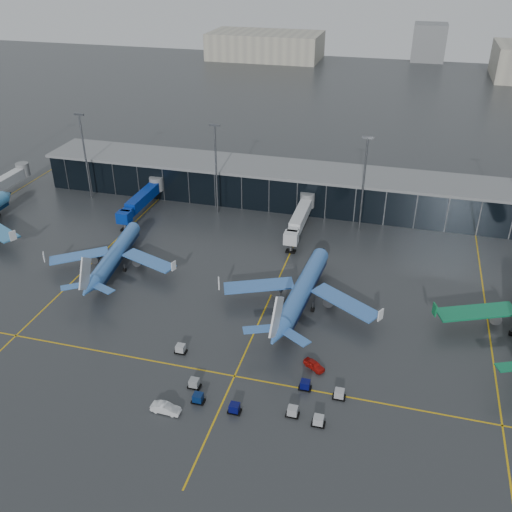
% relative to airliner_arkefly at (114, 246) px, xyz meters
% --- Properties ---
extents(ground, '(600.00, 600.00, 0.00)m').
position_rel_airliner_arkefly_xyz_m(ground, '(28.29, -14.58, -5.62)').
color(ground, '#282B2D').
rests_on(ground, ground).
extents(terminal_pier, '(142.00, 17.00, 10.70)m').
position_rel_airliner_arkefly_xyz_m(terminal_pier, '(28.29, 47.42, -0.20)').
color(terminal_pier, black).
rests_on(terminal_pier, ground).
extents(jet_bridges, '(94.00, 27.50, 7.20)m').
position_rel_airliner_arkefly_xyz_m(jet_bridges, '(-6.71, 28.41, -1.06)').
color(jet_bridges, '#595B60').
rests_on(jet_bridges, ground).
extents(flood_masts, '(203.00, 0.50, 25.50)m').
position_rel_airliner_arkefly_xyz_m(flood_masts, '(33.29, 35.42, 8.19)').
color(flood_masts, '#595B60').
rests_on(flood_masts, ground).
extents(distant_hangars, '(260.00, 71.00, 22.00)m').
position_rel_airliner_arkefly_xyz_m(distant_hangars, '(78.23, 255.50, 3.17)').
color(distant_hangars, '#B2AD99').
rests_on(distant_hangars, ground).
extents(taxi_lines, '(220.00, 120.00, 0.02)m').
position_rel_airliner_arkefly_xyz_m(taxi_lines, '(38.29, -3.97, -5.61)').
color(taxi_lines, gold).
rests_on(taxi_lines, ground).
extents(airliner_arkefly, '(36.62, 40.46, 11.23)m').
position_rel_airliner_arkefly_xyz_m(airliner_arkefly, '(0.00, 0.00, 0.00)').
color(airliner_arkefly, '#3D75C8').
rests_on(airliner_arkefly, ground).
extents(airliner_klm_near, '(38.73, 43.26, 12.45)m').
position_rel_airliner_arkefly_xyz_m(airliner_klm_near, '(45.52, -3.81, 0.61)').
color(airliner_klm_near, '#3B70C3').
rests_on(airliner_klm_near, ground).
extents(baggage_carts, '(32.73, 13.67, 1.70)m').
position_rel_airliner_arkefly_xyz_m(baggage_carts, '(43.40, -33.54, -4.86)').
color(baggage_carts, black).
rests_on(baggage_carts, ground).
extents(mobile_airstair, '(2.33, 3.28, 3.45)m').
position_rel_airliner_arkefly_xyz_m(mobile_airstair, '(44.61, -6.96, -4.85)').
color(mobile_airstair, white).
rests_on(mobile_airstair, ground).
extents(service_van_red, '(4.62, 3.90, 1.49)m').
position_rel_airliner_arkefly_xyz_m(service_van_red, '(51.62, -23.72, -4.87)').
color(service_van_red, '#AF120D').
rests_on(service_van_red, ground).
extents(service_van_white, '(5.06, 1.87, 1.65)m').
position_rel_airliner_arkefly_xyz_m(service_van_white, '(29.96, -40.95, -4.79)').
color(service_van_white, silver).
rests_on(service_van_white, ground).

